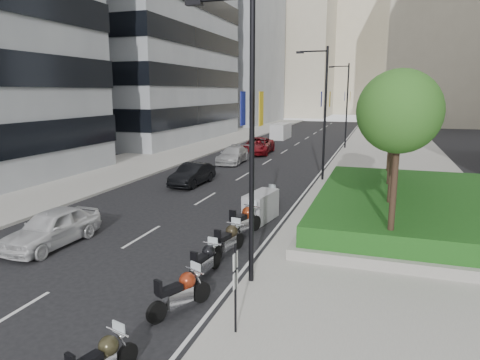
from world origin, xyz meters
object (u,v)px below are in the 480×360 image
at_px(lamp_post_0, 247,127).
at_px(delivery_van, 280,132).
at_px(motorcycle_4, 244,221).
at_px(motorcycle_3, 229,240).
at_px(car_b, 192,174).
at_px(lamp_post_1, 323,107).
at_px(motorcycle_2, 205,261).
at_px(lamp_post_2, 346,102).
at_px(motorcycle_5, 261,207).
at_px(motorcycle_1, 181,292).
at_px(motorcycle_6, 268,199).
at_px(car_a, 52,228).
at_px(car_d, 258,146).
at_px(car_c, 233,155).
at_px(parking_sign, 235,284).

xyz_separation_m(lamp_post_0, delivery_van, (-8.79, 42.77, -4.14)).
bearing_deg(motorcycle_4, delivery_van, 27.83).
xyz_separation_m(motorcycle_3, car_b, (-6.50, 10.94, 0.12)).
bearing_deg(motorcycle_3, lamp_post_1, 5.87).
bearing_deg(motorcycle_2, motorcycle_4, 7.40).
relative_size(lamp_post_2, motorcycle_3, 4.08).
xyz_separation_m(lamp_post_1, lamp_post_2, (0.00, 18.00, 0.00)).
height_order(lamp_post_0, lamp_post_2, same).
height_order(motorcycle_5, car_b, car_b).
bearing_deg(car_b, motorcycle_1, -64.38).
relative_size(motorcycle_6, car_a, 0.48).
relative_size(motorcycle_6, car_d, 0.36).
bearing_deg(car_a, delivery_van, 92.50).
bearing_deg(car_a, motorcycle_2, -4.51).
height_order(lamp_post_0, motorcycle_3, lamp_post_0).
distance_m(motorcycle_5, car_a, 9.17).
height_order(lamp_post_2, motorcycle_5, lamp_post_2).
relative_size(motorcycle_2, car_b, 0.48).
height_order(lamp_post_0, motorcycle_2, lamp_post_0).
xyz_separation_m(motorcycle_5, car_c, (-6.87, 15.66, 0.01)).
distance_m(lamp_post_0, delivery_van, 43.86).
height_order(motorcycle_3, car_b, car_b).
xyz_separation_m(motorcycle_2, motorcycle_4, (-0.02, 4.36, 0.11)).
xyz_separation_m(motorcycle_3, motorcycle_5, (-0.01, 4.56, 0.10)).
bearing_deg(motorcycle_2, car_d, 19.76).
height_order(car_b, car_d, car_d).
relative_size(motorcycle_4, car_b, 0.56).
bearing_deg(motorcycle_6, motorcycle_4, -171.64).
height_order(motorcycle_1, motorcycle_2, motorcycle_1).
bearing_deg(car_b, car_d, 91.97).
xyz_separation_m(motorcycle_4, motorcycle_5, (0.09, 2.30, 0.04)).
bearing_deg(motorcycle_2, delivery_van, 16.85).
bearing_deg(motorcycle_3, lamp_post_0, -136.27).
bearing_deg(lamp_post_1, motorcycle_2, -95.03).
xyz_separation_m(car_b, delivery_van, (-0.87, 29.60, 0.21)).
relative_size(lamp_post_0, delivery_van, 1.90).
xyz_separation_m(car_a, car_d, (0.62, 27.71, 0.06)).
bearing_deg(lamp_post_1, car_b, -154.19).
height_order(motorcycle_4, car_c, car_c).
xyz_separation_m(lamp_post_2, motorcycle_4, (-1.50, -30.51, -4.40)).
relative_size(lamp_post_1, motorcycle_2, 4.37).
bearing_deg(lamp_post_0, motorcycle_2, 174.78).
relative_size(lamp_post_0, lamp_post_2, 1.00).
relative_size(lamp_post_2, car_c, 1.84).
height_order(lamp_post_2, parking_sign, lamp_post_2).
xyz_separation_m(lamp_post_1, delivery_van, (-8.79, 25.77, -4.14)).
relative_size(lamp_post_0, parking_sign, 3.60).
bearing_deg(car_c, motorcycle_3, -73.19).
height_order(parking_sign, motorcycle_6, parking_sign).
relative_size(motorcycle_2, car_c, 0.42).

